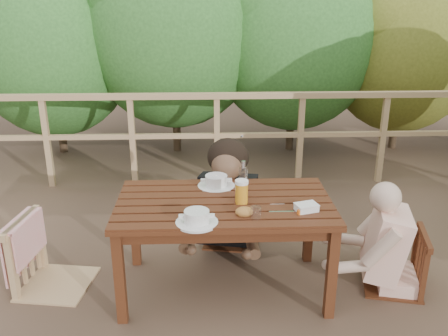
{
  "coord_description": "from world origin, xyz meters",
  "views": [
    {
      "loc": [
        -0.12,
        -2.98,
        2.02
      ],
      "look_at": [
        0.0,
        0.05,
        0.9
      ],
      "focal_mm": 38.95,
      "sensor_mm": 36.0,
      "label": 1
    }
  ],
  "objects_px": {
    "bread_roll": "(244,212)",
    "beer_glass": "(242,192)",
    "chair_far": "(231,194)",
    "bottle": "(243,178)",
    "chair_right": "(398,235)",
    "chair_left": "(50,225)",
    "diner_right": "(407,203)",
    "butter_tub": "(306,208)",
    "tumbler": "(256,213)",
    "table": "(224,246)",
    "soup_far": "(216,181)",
    "woman": "(231,160)",
    "soup_near": "(197,217)"
  },
  "relations": [
    {
      "from": "bread_roll",
      "to": "beer_glass",
      "type": "relative_size",
      "value": 0.66
    },
    {
      "from": "chair_far",
      "to": "bottle",
      "type": "distance_m",
      "value": 0.69
    },
    {
      "from": "chair_right",
      "to": "bread_roll",
      "type": "bearing_deg",
      "value": -66.56
    },
    {
      "from": "chair_left",
      "to": "diner_right",
      "type": "bearing_deg",
      "value": -83.74
    },
    {
      "from": "chair_far",
      "to": "butter_tub",
      "type": "height_order",
      "value": "chair_far"
    },
    {
      "from": "chair_far",
      "to": "tumbler",
      "type": "relative_size",
      "value": 10.53
    },
    {
      "from": "butter_tub",
      "to": "table",
      "type": "bearing_deg",
      "value": 144.59
    },
    {
      "from": "soup_far",
      "to": "bread_roll",
      "type": "height_order",
      "value": "soup_far"
    },
    {
      "from": "bread_roll",
      "to": "beer_glass",
      "type": "bearing_deg",
      "value": 91.04
    },
    {
      "from": "table",
      "to": "chair_left",
      "type": "distance_m",
      "value": 1.22
    },
    {
      "from": "table",
      "to": "woman",
      "type": "relative_size",
      "value": 1.0
    },
    {
      "from": "diner_right",
      "to": "chair_left",
      "type": "bearing_deg",
      "value": 100.88
    },
    {
      "from": "butter_tub",
      "to": "chair_left",
      "type": "bearing_deg",
      "value": 154.92
    },
    {
      "from": "table",
      "to": "soup_near",
      "type": "distance_m",
      "value": 0.52
    },
    {
      "from": "diner_right",
      "to": "beer_glass",
      "type": "bearing_deg",
      "value": 103.52
    },
    {
      "from": "chair_right",
      "to": "woman",
      "type": "distance_m",
      "value": 1.38
    },
    {
      "from": "chair_far",
      "to": "chair_right",
      "type": "distance_m",
      "value": 1.34
    },
    {
      "from": "tumbler",
      "to": "diner_right",
      "type": "bearing_deg",
      "value": 12.42
    },
    {
      "from": "table",
      "to": "bottle",
      "type": "distance_m",
      "value": 0.5
    },
    {
      "from": "chair_far",
      "to": "woman",
      "type": "bearing_deg",
      "value": 100.67
    },
    {
      "from": "chair_far",
      "to": "woman",
      "type": "xyz_separation_m",
      "value": [
        0.0,
        0.02,
        0.3
      ]
    },
    {
      "from": "chair_right",
      "to": "tumbler",
      "type": "height_order",
      "value": "chair_right"
    },
    {
      "from": "woman",
      "to": "butter_tub",
      "type": "bearing_deg",
      "value": 126.78
    },
    {
      "from": "chair_right",
      "to": "tumbler",
      "type": "relative_size",
      "value": 10.09
    },
    {
      "from": "chair_left",
      "to": "woman",
      "type": "height_order",
      "value": "woman"
    },
    {
      "from": "bread_roll",
      "to": "bottle",
      "type": "relative_size",
      "value": 0.44
    },
    {
      "from": "bread_roll",
      "to": "chair_far",
      "type": "bearing_deg",
      "value": 92.06
    },
    {
      "from": "table",
      "to": "bottle",
      "type": "height_order",
      "value": "bottle"
    },
    {
      "from": "table",
      "to": "bread_roll",
      "type": "xyz_separation_m",
      "value": [
        0.12,
        -0.22,
        0.37
      ]
    },
    {
      "from": "chair_far",
      "to": "diner_right",
      "type": "height_order",
      "value": "diner_right"
    },
    {
      "from": "chair_left",
      "to": "diner_right",
      "type": "distance_m",
      "value": 2.46
    },
    {
      "from": "tumbler",
      "to": "butter_tub",
      "type": "xyz_separation_m",
      "value": [
        0.33,
        0.08,
        -0.01
      ]
    },
    {
      "from": "bread_roll",
      "to": "bottle",
      "type": "bearing_deg",
      "value": 86.98
    },
    {
      "from": "chair_far",
      "to": "diner_right",
      "type": "relative_size",
      "value": 0.66
    },
    {
      "from": "chair_left",
      "to": "woman",
      "type": "distance_m",
      "value": 1.46
    },
    {
      "from": "chair_left",
      "to": "woman",
      "type": "relative_size",
      "value": 0.67
    },
    {
      "from": "chair_right",
      "to": "tumbler",
      "type": "xyz_separation_m",
      "value": [
        -1.03,
        -0.23,
        0.3
      ]
    },
    {
      "from": "chair_left",
      "to": "chair_right",
      "type": "bearing_deg",
      "value": -83.76
    },
    {
      "from": "woman",
      "to": "bottle",
      "type": "relative_size",
      "value": 5.68
    },
    {
      "from": "table",
      "to": "butter_tub",
      "type": "relative_size",
      "value": 10.23
    },
    {
      "from": "table",
      "to": "soup_near",
      "type": "height_order",
      "value": "soup_near"
    },
    {
      "from": "table",
      "to": "soup_far",
      "type": "bearing_deg",
      "value": 99.75
    },
    {
      "from": "diner_right",
      "to": "tumbler",
      "type": "xyz_separation_m",
      "value": [
        -1.06,
        -0.23,
        0.06
      ]
    },
    {
      "from": "soup_far",
      "to": "bottle",
      "type": "xyz_separation_m",
      "value": [
        0.18,
        -0.16,
        0.08
      ]
    },
    {
      "from": "chair_left",
      "to": "diner_right",
      "type": "xyz_separation_m",
      "value": [
        2.45,
        -0.1,
        0.16
      ]
    },
    {
      "from": "chair_left",
      "to": "woman",
      "type": "xyz_separation_m",
      "value": [
        1.29,
        0.64,
        0.24
      ]
    },
    {
      "from": "diner_right",
      "to": "beer_glass",
      "type": "distance_m",
      "value": 1.13
    },
    {
      "from": "tumbler",
      "to": "soup_far",
      "type": "bearing_deg",
      "value": 113.82
    },
    {
      "from": "chair_far",
      "to": "tumbler",
      "type": "bearing_deg",
      "value": -73.18
    },
    {
      "from": "chair_right",
      "to": "beer_glass",
      "type": "bearing_deg",
      "value": -76.47
    }
  ]
}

